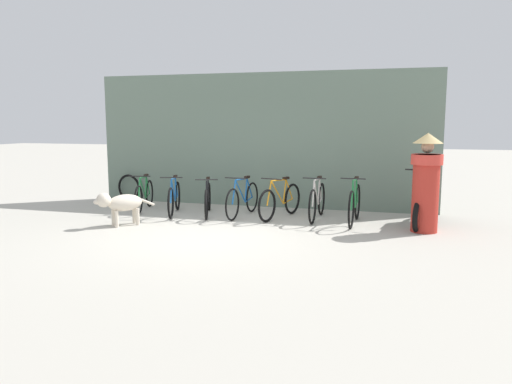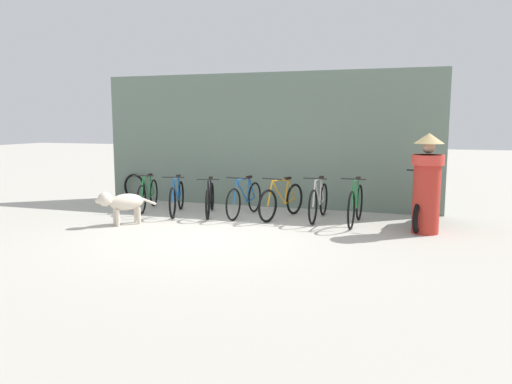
% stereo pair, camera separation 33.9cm
% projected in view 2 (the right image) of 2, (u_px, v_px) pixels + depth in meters
% --- Properties ---
extents(ground_plane, '(60.00, 60.00, 0.00)m').
position_uv_depth(ground_plane, '(208.00, 235.00, 8.67)').
color(ground_plane, '#B7B2A5').
extents(shop_wall_back, '(7.96, 0.20, 3.06)m').
position_uv_depth(shop_wall_back, '(264.00, 140.00, 11.50)').
color(shop_wall_back, slate).
rests_on(shop_wall_back, ground).
extents(bicycle_0, '(0.54, 1.57, 0.81)m').
position_uv_depth(bicycle_0, '(148.00, 195.00, 11.15)').
color(bicycle_0, black).
rests_on(bicycle_0, ground).
extents(bicycle_1, '(0.59, 1.60, 0.84)m').
position_uv_depth(bicycle_1, '(177.00, 198.00, 10.66)').
color(bicycle_1, black).
rests_on(bicycle_1, ground).
extents(bicycle_2, '(0.63, 1.63, 0.81)m').
position_uv_depth(bicycle_2, '(210.00, 199.00, 10.55)').
color(bicycle_2, black).
rests_on(bicycle_2, ground).
extents(bicycle_3, '(0.46, 1.70, 0.85)m').
position_uv_depth(bicycle_3, '(245.00, 199.00, 10.39)').
color(bicycle_3, black).
rests_on(bicycle_3, ground).
extents(bicycle_4, '(0.58, 1.66, 0.85)m').
position_uv_depth(bicycle_4, '(282.00, 201.00, 10.17)').
color(bicycle_4, black).
rests_on(bicycle_4, ground).
extents(bicycle_5, '(0.46, 1.69, 0.89)m').
position_uv_depth(bicycle_5, '(319.00, 202.00, 9.99)').
color(bicycle_5, black).
rests_on(bicycle_5, ground).
extents(bicycle_6, '(0.46, 1.69, 0.93)m').
position_uv_depth(bicycle_6, '(356.00, 205.00, 9.52)').
color(bicycle_6, black).
rests_on(bicycle_6, ground).
extents(motorcycle, '(0.58, 1.92, 1.10)m').
position_uv_depth(motorcycle, '(425.00, 203.00, 9.34)').
color(motorcycle, black).
rests_on(motorcycle, ground).
extents(stray_dog, '(0.83, 0.99, 0.66)m').
position_uv_depth(stray_dog, '(122.00, 202.00, 9.48)').
color(stray_dog, beige).
rests_on(stray_dog, ground).
extents(person_in_robes, '(0.64, 0.64, 1.76)m').
position_uv_depth(person_in_robes, '(427.00, 182.00, 8.72)').
color(person_in_robes, '#B72D23').
rests_on(person_in_robes, ground).
extents(spare_tire_left, '(0.67, 0.16, 0.67)m').
position_uv_depth(spare_tire_left, '(135.00, 187.00, 12.46)').
color(spare_tire_left, black).
rests_on(spare_tire_left, ground).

